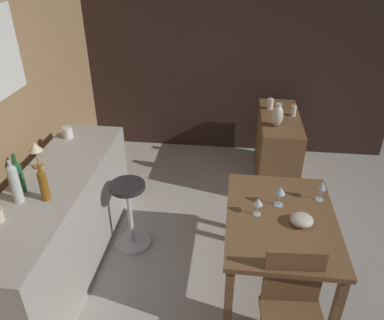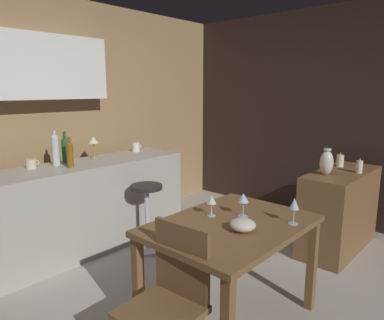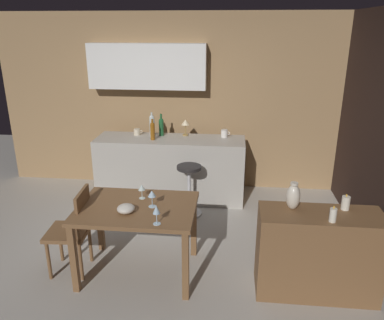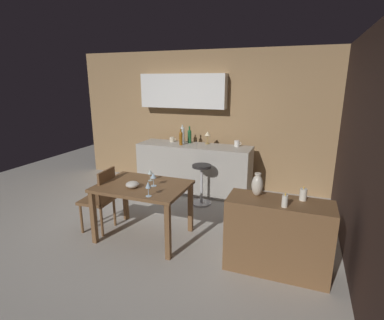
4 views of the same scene
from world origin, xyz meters
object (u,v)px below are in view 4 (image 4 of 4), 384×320
wine_bottle_amber (181,138)px  pillar_candle_short (303,195)px  wine_glass_center (153,176)px  wine_bottle_green (190,136)px  cup_cream (172,139)px  cup_white (237,144)px  dining_table (143,192)px  bar_stool (202,183)px  wine_glass_right (148,185)px  pillar_candle_tall (285,201)px  chair_near_window (101,197)px  counter_lamp (208,135)px  wine_glass_left (150,172)px  sideboard_cabinet (277,236)px  wine_bottle_clear (182,134)px  fruit_bowl (132,185)px  vase_ceramic_ivory (257,185)px

wine_bottle_amber → pillar_candle_short: size_ratio=1.93×
wine_glass_center → wine_bottle_green: 1.99m
cup_cream → cup_white: (1.26, 0.02, 0.01)m
dining_table → cup_white: bearing=68.1°
bar_stool → wine_glass_right: bearing=-93.5°
pillar_candle_tall → wine_glass_right: bearing=-177.8°
dining_table → wine_glass_center: 0.28m
chair_near_window → pillar_candle_tall: 2.45m
chair_near_window → dining_table: bearing=4.1°
wine_bottle_green → counter_lamp: (0.35, 0.03, 0.03)m
wine_glass_left → cup_cream: bearing=105.1°
wine_bottle_green → pillar_candle_tall: wine_bottle_green is taller
pillar_candle_short → sideboard_cabinet: bearing=-153.3°
wine_glass_left → wine_glass_right: 0.57m
wine_bottle_clear → pillar_candle_tall: wine_bottle_clear is taller
bar_stool → cup_cream: size_ratio=5.37×
wine_glass_left → counter_lamp: size_ratio=0.65×
sideboard_cabinet → chair_near_window: (-2.36, 0.08, 0.08)m
wine_glass_center → counter_lamp: (0.08, 2.00, 0.20)m
wine_glass_right → pillar_candle_tall: (1.51, 0.06, 0.01)m
dining_table → fruit_bowl: size_ratio=6.79×
bar_stool → wine_bottle_clear: size_ratio=2.01×
wine_glass_right → cup_white: bearing=77.0°
cup_white → dining_table: bearing=-111.9°
wine_glass_right → vase_ceramic_ivory: (1.20, 0.27, 0.07)m
dining_table → sideboard_cabinet: bearing=-4.2°
bar_stool → pillar_candle_short: bearing=-40.0°
bar_stool → wine_bottle_green: wine_bottle_green is taller
chair_near_window → cup_white: (1.43, 2.03, 0.47)m
fruit_bowl → wine_glass_left: bearing=76.2°
chair_near_window → pillar_candle_tall: size_ratio=5.99×
cup_cream → vase_ceramic_ivory: size_ratio=0.50×
wine_glass_center → vase_ceramic_ivory: (1.31, -0.07, 0.07)m
wine_bottle_clear → cup_cream: 0.26m
wine_bottle_clear → cup_cream: size_ratio=2.67×
wine_glass_right → pillar_candle_short: size_ratio=1.19×
wine_glass_left → wine_glass_center: (0.14, -0.17, 0.02)m
wine_glass_center → wine_bottle_green: size_ratio=0.54×
wine_bottle_amber → dining_table: bearing=-83.7°
chair_near_window → wine_bottle_clear: bearing=78.5°
wine_bottle_green → cup_cream: (-0.36, -0.01, -0.10)m
cup_cream → pillar_candle_short: size_ratio=0.85×
chair_near_window → wine_glass_center: wine_glass_center is taller
counter_lamp → dining_table: bearing=-96.6°
wine_bottle_green → pillar_candle_short: (2.05, -1.99, -0.16)m
bar_stool → fruit_bowl: bearing=-106.6°
wine_glass_left → pillar_candle_tall: 1.82m
fruit_bowl → vase_ceramic_ivory: size_ratio=0.65×
dining_table → wine_bottle_amber: wine_bottle_amber is taller
wine_bottle_green → counter_lamp: 0.35m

